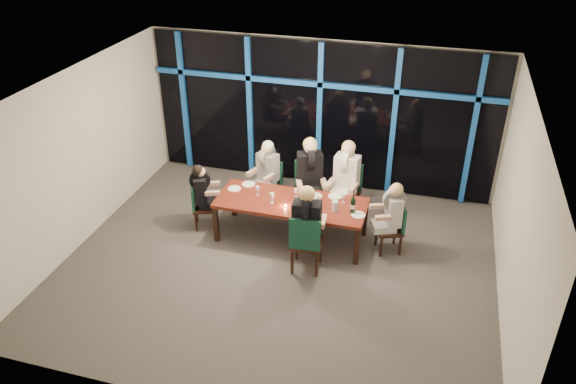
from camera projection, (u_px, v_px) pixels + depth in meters
The scene contains 29 objects.
room at pixel (277, 155), 8.36m from camera, with size 7.04×7.00×3.02m.
window_wall at pixel (321, 113), 11.04m from camera, with size 6.86×0.43×2.94m.
dining_table at pixel (291, 205), 9.70m from camera, with size 2.60×1.00×0.75m.
chair_far_left at pixel (269, 181), 10.76m from camera, with size 0.56×0.56×0.95m.
chair_far_mid at pixel (309, 185), 10.46m from camera, with size 0.66×0.66×1.08m.
chair_far_right at pixel (347, 188), 10.41m from camera, with size 0.56×0.56×1.06m.
chair_end_left at pixel (200, 204), 10.13m from camera, with size 0.51×0.51×0.86m.
chair_end_right at pixel (394, 225), 9.48m from camera, with size 0.54×0.54×0.89m.
chair_near_mid at pixel (306, 241), 8.91m from camera, with size 0.53×0.53×1.07m.
diner_far_left at pixel (267, 165), 10.51m from camera, with size 0.56×0.64×0.92m.
diner_far_mid at pixel (310, 167), 10.16m from camera, with size 0.68×0.74×1.06m.
diner_far_right at pixel (346, 170), 10.13m from camera, with size 0.57×0.70×1.03m.
diner_end_left at pixel (202, 187), 9.96m from camera, with size 0.59×0.52×0.83m.
diner_end_right at pixel (392, 208), 9.29m from camera, with size 0.61×0.55×0.87m.
diner_near_mid at pixel (307, 216), 8.77m from camera, with size 0.55×0.68×1.04m.
plate_far_left at pixel (248, 184), 10.18m from camera, with size 0.24×0.24×0.01m, color white.
plate_far_mid at pixel (315, 196), 9.82m from camera, with size 0.24×0.24×0.01m, color white.
plate_far_right at pixel (335, 196), 9.81m from camera, with size 0.24×0.24×0.01m, color white.
plate_end_left at pixel (234, 189), 10.04m from camera, with size 0.24×0.24×0.01m, color white.
plate_end_right at pixel (358, 215), 9.28m from camera, with size 0.24×0.24×0.01m, color white.
plate_near_mid at pixel (313, 211), 9.38m from camera, with size 0.24×0.24×0.01m, color white.
wine_bottle at pixel (353, 206), 9.27m from camera, with size 0.08×0.08×0.36m.
water_pitcher at pixel (335, 206), 9.35m from camera, with size 0.12×0.10×0.19m.
tea_light at pixel (285, 206), 9.52m from camera, with size 0.05×0.05×0.03m, color #FF9E4C.
wine_glass_a at pixel (272, 196), 9.56m from camera, with size 0.07×0.07×0.19m.
wine_glass_b at pixel (296, 191), 9.74m from camera, with size 0.06×0.06×0.16m.
wine_glass_c at pixel (318, 198), 9.53m from camera, with size 0.06×0.06×0.16m.
wine_glass_d at pixel (258, 189), 9.80m from camera, with size 0.07×0.07×0.17m.
wine_glass_e at pixel (344, 197), 9.59m from camera, with size 0.06×0.06×0.16m.
Camera 1 is at (2.20, -7.20, 5.71)m, focal length 35.00 mm.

